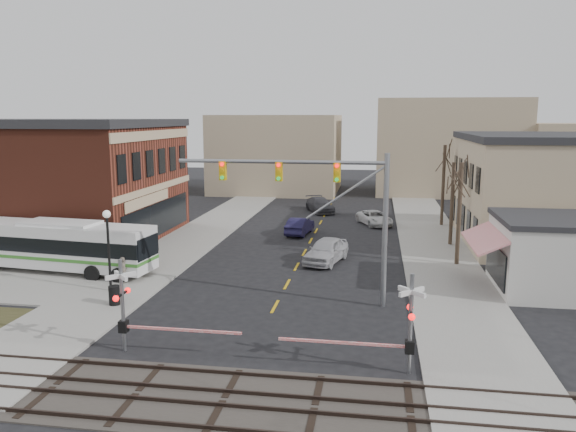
% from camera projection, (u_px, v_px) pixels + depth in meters
% --- Properties ---
extents(ground, '(160.00, 160.00, 0.00)m').
position_uv_depth(ground, '(268.00, 320.00, 27.38)').
color(ground, black).
rests_on(ground, ground).
extents(sidewalk_west, '(5.00, 60.00, 0.12)m').
position_uv_depth(sidewalk_west, '(204.00, 231.00, 48.28)').
color(sidewalk_west, gray).
rests_on(sidewalk_west, ground).
extents(sidewalk_east, '(5.00, 60.00, 0.12)m').
position_uv_depth(sidewalk_east, '(430.00, 239.00, 45.35)').
color(sidewalk_east, gray).
rests_on(sidewalk_east, ground).
extents(ballast_strip, '(160.00, 5.00, 0.06)m').
position_uv_depth(ballast_strip, '(224.00, 400.00, 19.59)').
color(ballast_strip, '#332D28').
rests_on(ballast_strip, ground).
extents(rail_tracks, '(160.00, 3.91, 0.14)m').
position_uv_depth(rail_tracks, '(224.00, 398.00, 19.58)').
color(rail_tracks, '#2D231E').
rests_on(rail_tracks, ground).
extents(awning_shop, '(9.74, 6.20, 4.30)m').
position_uv_depth(awning_shop, '(572.00, 255.00, 31.34)').
color(awning_shop, beige).
rests_on(awning_shop, ground).
extents(tree_east_a, '(0.28, 0.28, 6.75)m').
position_uv_depth(tree_east_a, '(459.00, 214.00, 36.82)').
color(tree_east_a, '#382B21').
rests_on(tree_east_a, sidewalk_east).
extents(tree_east_b, '(0.28, 0.28, 6.30)m').
position_uv_depth(tree_east_b, '(452.00, 204.00, 42.65)').
color(tree_east_b, '#382B21').
rests_on(tree_east_b, sidewalk_east).
extents(tree_east_c, '(0.28, 0.28, 7.20)m').
position_uv_depth(tree_east_c, '(443.00, 185.00, 50.32)').
color(tree_east_c, '#382B21').
rests_on(tree_east_c, sidewalk_east).
extents(transit_bus, '(12.37, 3.95, 3.13)m').
position_uv_depth(transit_bus, '(62.00, 245.00, 35.49)').
color(transit_bus, silver).
rests_on(transit_bus, ground).
extents(traffic_signal_mast, '(11.01, 0.30, 8.00)m').
position_uv_depth(traffic_signal_mast, '(327.00, 196.00, 28.83)').
color(traffic_signal_mast, gray).
rests_on(traffic_signal_mast, ground).
extents(rr_crossing_west, '(5.60, 1.36, 4.00)m').
position_uv_depth(rr_crossing_west, '(132.00, 307.00, 23.37)').
color(rr_crossing_west, gray).
rests_on(rr_crossing_west, ground).
extents(rr_crossing_east, '(5.60, 1.36, 4.00)m').
position_uv_depth(rr_crossing_east, '(399.00, 325.00, 21.40)').
color(rr_crossing_east, gray).
rests_on(rr_crossing_east, ground).
extents(street_lamp, '(0.44, 0.44, 4.60)m').
position_uv_depth(street_lamp, '(108.00, 234.00, 31.09)').
color(street_lamp, black).
rests_on(street_lamp, sidewalk_west).
extents(trash_bin, '(0.60, 0.60, 1.00)m').
position_uv_depth(trash_bin, '(115.00, 295.00, 29.22)').
color(trash_bin, black).
rests_on(trash_bin, sidewalk_west).
extents(car_a, '(3.15, 5.24, 1.67)m').
position_uv_depth(car_a, '(326.00, 250.00, 38.12)').
color(car_a, '#ADACB1').
rests_on(car_a, ground).
extents(car_b, '(2.07, 4.50, 1.43)m').
position_uv_depth(car_b, '(300.00, 226.00, 47.28)').
color(car_b, '#1C183D').
rests_on(car_b, ground).
extents(car_c, '(3.77, 5.08, 1.28)m').
position_uv_depth(car_c, '(375.00, 218.00, 51.39)').
color(car_c, silver).
rests_on(car_c, ground).
extents(car_d, '(3.85, 5.53, 1.49)m').
position_uv_depth(car_d, '(320.00, 205.00, 58.35)').
color(car_d, '#3B3B3F').
rests_on(car_d, ground).
extents(pedestrian_near, '(0.38, 0.58, 1.57)m').
position_uv_depth(pedestrian_near, '(124.00, 270.00, 32.96)').
color(pedestrian_near, '#665C51').
rests_on(pedestrian_near, sidewalk_west).
extents(pedestrian_far, '(1.03, 0.99, 1.67)m').
position_uv_depth(pedestrian_far, '(140.00, 252.00, 37.07)').
color(pedestrian_far, '#2C2E4D').
rests_on(pedestrian_far, sidewalk_west).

